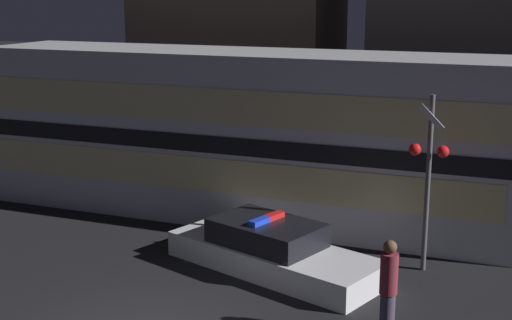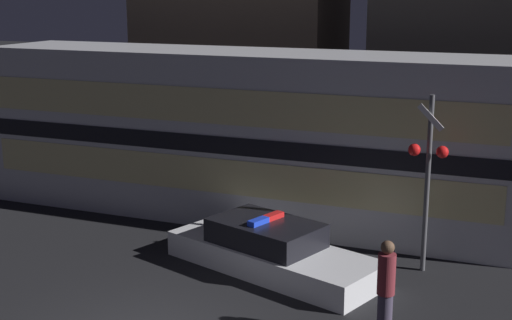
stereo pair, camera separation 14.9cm
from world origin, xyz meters
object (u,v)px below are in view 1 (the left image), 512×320
train (241,134)px  crossing_signal_near (428,168)px  pedestrian (388,290)px  police_car (272,251)px

train → crossing_signal_near: 5.82m
pedestrian → crossing_signal_near: crossing_signal_near is taller
train → police_car: size_ratio=2.78×
police_car → pedestrian: 3.85m
police_car → crossing_signal_near: crossing_signal_near is taller
train → crossing_signal_near: (5.32, -2.36, 0.09)m
train → police_car: 4.52m
pedestrian → crossing_signal_near: size_ratio=0.48×
police_car → crossing_signal_near: size_ratio=1.34×
train → pedestrian: train is taller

